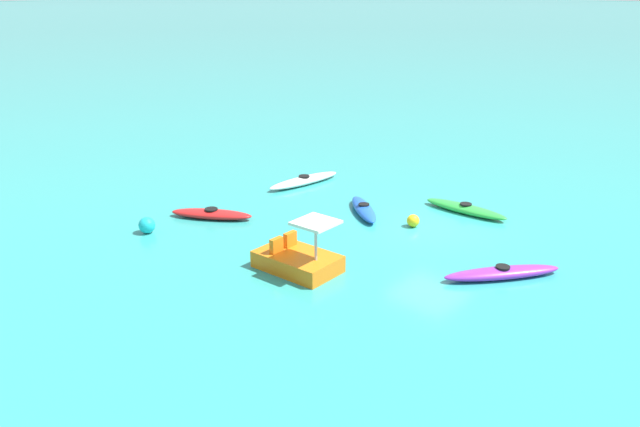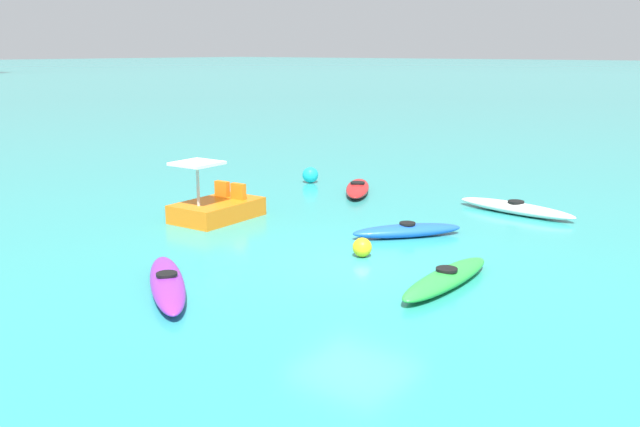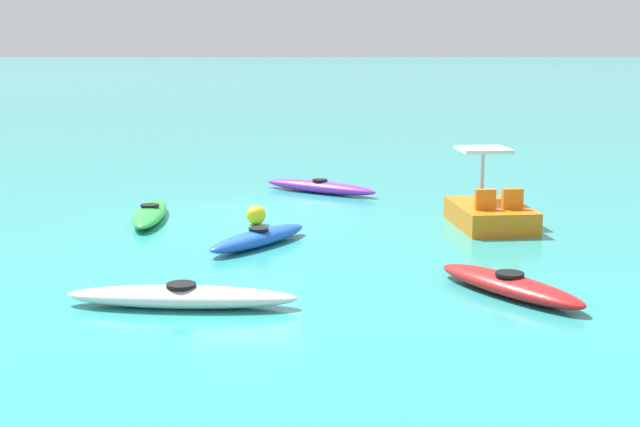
{
  "view_description": "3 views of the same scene",
  "coord_description": "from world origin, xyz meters",
  "px_view_note": "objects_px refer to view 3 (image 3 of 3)",
  "views": [
    {
      "loc": [
        -10.9,
        17.52,
        7.96
      ],
      "look_at": [
        2.57,
        2.91,
        0.71
      ],
      "focal_mm": 35.69,
      "sensor_mm": 36.0,
      "label": 1
    },
    {
      "loc": [
        -11.83,
        -8.33,
        4.55
      ],
      "look_at": [
        1.43,
        2.1,
        0.59
      ],
      "focal_mm": 39.37,
      "sensor_mm": 36.0,
      "label": 2
    },
    {
      "loc": [
        19.66,
        0.78,
        3.94
      ],
      "look_at": [
        3.43,
        1.57,
        0.78
      ],
      "focal_mm": 48.57,
      "sensor_mm": 36.0,
      "label": 3
    }
  ],
  "objects_px": {
    "pedal_boat_orange": "(490,212)",
    "buoy_yellow": "(256,215)",
    "kayak_red": "(509,285)",
    "kayak_green": "(150,213)",
    "kayak_white": "(182,297)",
    "kayak_blue": "(259,238)",
    "kayak_purple": "(320,187)"
  },
  "relations": [
    {
      "from": "kayak_green",
      "to": "pedal_boat_orange",
      "type": "relative_size",
      "value": 1.3
    },
    {
      "from": "kayak_green",
      "to": "kayak_red",
      "type": "relative_size",
      "value": 1.12
    },
    {
      "from": "kayak_red",
      "to": "pedal_boat_orange",
      "type": "relative_size",
      "value": 1.15
    },
    {
      "from": "kayak_green",
      "to": "kayak_red",
      "type": "height_order",
      "value": "same"
    },
    {
      "from": "kayak_blue",
      "to": "buoy_yellow",
      "type": "bearing_deg",
      "value": -177.21
    },
    {
      "from": "kayak_blue",
      "to": "kayak_white",
      "type": "bearing_deg",
      "value": -15.0
    },
    {
      "from": "buoy_yellow",
      "to": "kayak_white",
      "type": "bearing_deg",
      "value": -9.1
    },
    {
      "from": "kayak_blue",
      "to": "kayak_red",
      "type": "relative_size",
      "value": 0.9
    },
    {
      "from": "kayak_white",
      "to": "buoy_yellow",
      "type": "distance_m",
      "value": 6.26
    },
    {
      "from": "kayak_green",
      "to": "buoy_yellow",
      "type": "bearing_deg",
      "value": 75.76
    },
    {
      "from": "kayak_green",
      "to": "kayak_white",
      "type": "distance_m",
      "value": 6.96
    },
    {
      "from": "kayak_green",
      "to": "kayak_red",
      "type": "distance_m",
      "value": 9.23
    },
    {
      "from": "kayak_blue",
      "to": "kayak_purple",
      "type": "distance_m",
      "value": 6.5
    },
    {
      "from": "kayak_red",
      "to": "kayak_white",
      "type": "height_order",
      "value": "same"
    },
    {
      "from": "kayak_white",
      "to": "kayak_purple",
      "type": "bearing_deg",
      "value": 165.82
    },
    {
      "from": "kayak_blue",
      "to": "kayak_white",
      "type": "xyz_separation_m",
      "value": [
        4.08,
        -1.09,
        -0.0
      ]
    },
    {
      "from": "kayak_purple",
      "to": "kayak_red",
      "type": "distance_m",
      "value": 10.32
    },
    {
      "from": "kayak_blue",
      "to": "kayak_white",
      "type": "distance_m",
      "value": 4.22
    },
    {
      "from": "kayak_blue",
      "to": "kayak_red",
      "type": "xyz_separation_m",
      "value": [
        3.68,
        4.1,
        0.0
      ]
    },
    {
      "from": "pedal_boat_orange",
      "to": "buoy_yellow",
      "type": "relative_size",
      "value": 5.78
    },
    {
      "from": "pedal_boat_orange",
      "to": "kayak_blue",
      "type": "bearing_deg",
      "value": -72.23
    },
    {
      "from": "kayak_blue",
      "to": "kayak_green",
      "type": "bearing_deg",
      "value": -136.91
    },
    {
      "from": "kayak_white",
      "to": "kayak_red",
      "type": "bearing_deg",
      "value": 94.44
    },
    {
      "from": "kayak_green",
      "to": "buoy_yellow",
      "type": "distance_m",
      "value": 2.52
    },
    {
      "from": "buoy_yellow",
      "to": "pedal_boat_orange",
      "type": "bearing_deg",
      "value": 84.76
    },
    {
      "from": "kayak_purple",
      "to": "pedal_boat_orange",
      "type": "xyz_separation_m",
      "value": [
        4.69,
        3.54,
        0.17
      ]
    },
    {
      "from": "kayak_blue",
      "to": "kayak_green",
      "type": "height_order",
      "value": "same"
    },
    {
      "from": "kayak_white",
      "to": "pedal_boat_orange",
      "type": "distance_m",
      "value": 8.41
    },
    {
      "from": "kayak_green",
      "to": "kayak_white",
      "type": "relative_size",
      "value": 0.9
    },
    {
      "from": "kayak_purple",
      "to": "buoy_yellow",
      "type": "xyz_separation_m",
      "value": [
        4.21,
        -1.64,
        0.06
      ]
    },
    {
      "from": "pedal_boat_orange",
      "to": "buoy_yellow",
      "type": "height_order",
      "value": "pedal_boat_orange"
    },
    {
      "from": "kayak_green",
      "to": "kayak_purple",
      "type": "bearing_deg",
      "value": 131.37
    }
  ]
}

